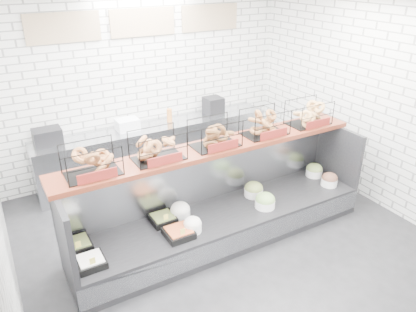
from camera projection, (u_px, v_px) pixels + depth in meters
ground at (235, 249)px, 5.21m from camera, size 5.50×5.50×0.00m
room_shell at (212, 81)px, 4.79m from camera, size 5.02×5.51×3.01m
display_case at (221, 215)px, 5.34m from camera, size 4.00×0.90×1.20m
bagel_shelf at (215, 136)px, 5.02m from camera, size 4.10×0.50×0.40m
prep_counter at (157, 148)px, 6.90m from camera, size 4.00×0.60×1.20m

